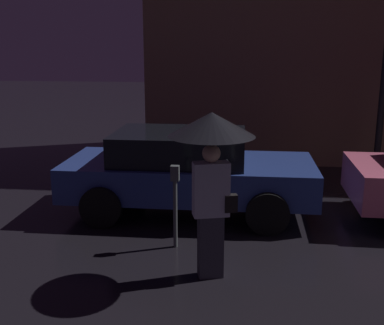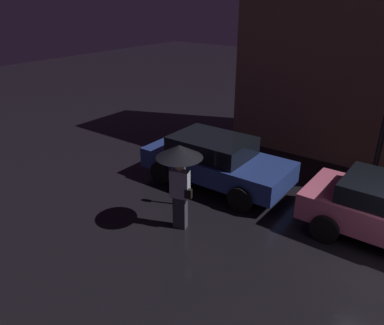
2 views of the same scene
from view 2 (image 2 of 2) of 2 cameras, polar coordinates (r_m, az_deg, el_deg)
The scene contains 3 objects.
parked_car_blue at distance 10.81m, azimuth 3.56°, elevation 0.41°, with size 4.30×2.04×1.43m.
pedestrian_with_umbrella at distance 8.33m, azimuth -1.90°, elevation -0.23°, with size 1.05×1.05×2.11m.
parking_meter at distance 9.64m, azimuth -1.42°, elevation -2.60°, with size 0.12×0.10×1.23m.
Camera 2 is at (-0.08, -6.84, 5.10)m, focal length 35.00 mm.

